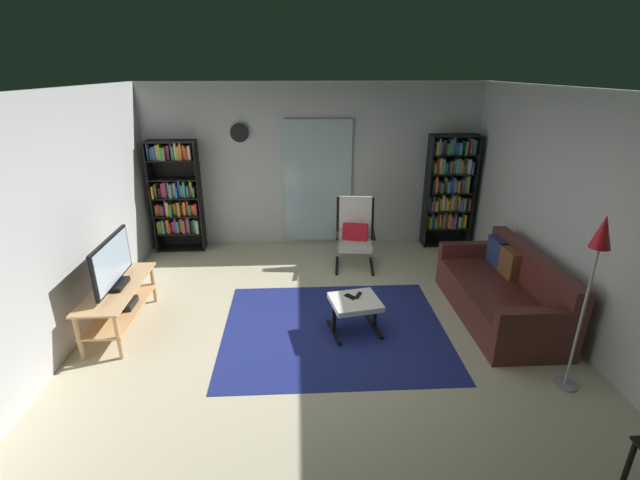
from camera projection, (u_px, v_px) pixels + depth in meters
ground_plane at (324, 336)px, 4.88m from camera, size 7.02×7.02×0.00m
wall_back at (313, 166)px, 7.10m from camera, size 5.60×0.06×2.60m
wall_left at (48, 231)px, 4.27m from camera, size 0.06×6.00×2.60m
wall_right at (585, 222)px, 4.53m from camera, size 0.06×6.00×2.60m
glass_door_panel at (318, 182)px, 7.13m from camera, size 1.10×0.01×2.00m
area_rug at (334, 329)px, 5.01m from camera, size 2.51×2.09×0.01m
tv_stand at (119, 300)px, 4.93m from camera, size 0.49×1.28×0.53m
television at (112, 264)px, 4.76m from camera, size 0.20×0.94×0.56m
bookshelf_near_tv at (177, 195)px, 6.93m from camera, size 0.75×0.30×1.77m
bookshelf_near_sofa at (449, 188)px, 7.09m from camera, size 0.76×0.30×1.83m
leather_sofa at (503, 294)px, 5.19m from camera, size 0.89×1.90×0.81m
lounge_armchair at (355, 231)px, 6.48m from camera, size 0.62×0.70×1.02m
ottoman at (355, 305)px, 4.85m from camera, size 0.60×0.57×0.41m
tv_remote at (358, 295)px, 4.90m from camera, size 0.10×0.15×0.02m
cell_phone at (350, 297)px, 4.88m from camera, size 0.14×0.15×0.01m
floor_lamp_by_sofa at (597, 256)px, 3.65m from camera, size 0.22×0.22×1.69m
wall_clock at (239, 133)px, 6.77m from camera, size 0.29×0.03×0.29m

